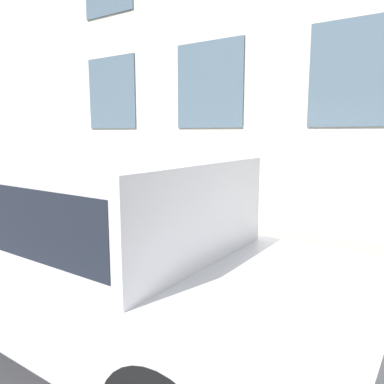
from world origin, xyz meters
The scene contains 5 objects.
ground_plane centered at (0.00, 0.00, 0.00)m, with size 80.00×80.00×0.00m, color #38383A.
sidewalk centered at (1.49, 0.00, 0.06)m, with size 2.98×60.00×0.13m.
fire_hydrant centered at (0.60, 0.04, 0.56)m, with size 0.37×0.47×0.85m.
person centered at (0.80, 0.46, 0.96)m, with size 0.34×0.22×1.39m.
parked_car_silver_near centered at (-1.43, -0.25, 0.95)m, with size 1.91×4.59×1.70m.
Camera 1 is at (-3.59, -2.70, 1.92)m, focal length 35.00 mm.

